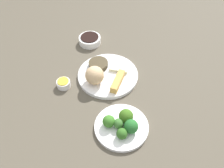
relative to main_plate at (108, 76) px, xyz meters
The scene contains 16 objects.
tabletop 0.02m from the main_plate, 107.21° to the left, with size 2.20×2.20×0.02m, color #50483A.
main_plate is the anchor object (origin of this frame).
rice_scoop 0.08m from the main_plate, 41.48° to the right, with size 0.08×0.08×0.08m, color tan.
spring_roll 0.07m from the main_plate, 48.52° to the left, with size 0.11×0.03×0.03m, color gold.
crab_rangoon_wonton 0.07m from the main_plate, 138.52° to the left, with size 0.07×0.08×0.01m, color beige.
stir_fry_heap 0.07m from the main_plate, 131.48° to the right, with size 0.08×0.08×0.02m, color #403521.
broccoli_plate 0.26m from the main_plate, 21.59° to the left, with size 0.19×0.19×0.01m, color white.
broccoli_floret_0 0.25m from the main_plate, 11.47° to the left, with size 0.04×0.04×0.04m, color #387324.
broccoli_floret_1 0.24m from the main_plate, 26.50° to the left, with size 0.05×0.05×0.05m, color #39631A.
broccoli_floret_2 0.26m from the main_plate, 19.16° to the left, with size 0.04×0.04×0.04m, color #3B6C2D.
broccoli_floret_3 0.30m from the main_plate, 19.93° to the left, with size 0.04×0.04×0.04m, color #2F601F.
broccoli_floret_4 0.28m from the main_plate, 27.15° to the left, with size 0.05×0.05×0.05m, color #236327.
soy_sauce_bowl 0.25m from the main_plate, 148.90° to the right, with size 0.11×0.11×0.03m, color white.
soy_sauce_bowl_liquid 0.25m from the main_plate, 148.90° to the right, with size 0.09×0.09×0.00m, color black.
sauce_ramekin_hot_mustard 0.19m from the main_plate, 64.42° to the right, with size 0.06×0.06×0.03m, color white.
sauce_ramekin_hot_mustard_liquid 0.19m from the main_plate, 64.42° to the right, with size 0.05×0.05×0.00m, color gold.
Camera 1 is at (0.70, 0.13, 0.78)m, focal length 38.81 mm.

